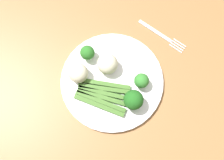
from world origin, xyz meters
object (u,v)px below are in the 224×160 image
Objects in this scene: dining_table at (125,76)px; broccoli_back_right at (87,53)px; fork at (162,36)px; broccoli_front at (141,81)px; cauliflower_mid at (78,73)px; broccoli_right at (133,100)px; asparagus_bundle at (103,95)px; plate at (112,81)px; cauliflower_front_left at (107,64)px.

broccoli_back_right is at bearing -55.68° from dining_table.
dining_table is 0.19m from fork.
broccoli_back_right is at bearing -73.73° from broccoli_front.
fork is (-0.27, 0.08, -0.04)m from cauliflower_mid.
broccoli_front is 0.06m from broccoli_right.
cauliflower_mid is at bearing 154.49° from asparagus_bundle.
broccoli_back_right is at bearing -91.47° from plate.
broccoli_front is 0.17m from broccoli_back_right.
asparagus_bundle reaches higher than fork.
broccoli_back_right reaches higher than plate.
plate is 4.45× the size of broccoli_right.
broccoli_front is 0.18m from cauliflower_mid.
plate is 1.80× the size of asparagus_bundle.
cauliflower_mid is at bearing -52.43° from broccoli_front.
cauliflower_front_left is 0.36× the size of fork.
cauliflower_mid reaches higher than asparagus_bundle.
broccoli_back_right is (0.07, -0.10, 0.16)m from dining_table.
plate is 5.81× the size of broccoli_front.
plate is 0.05m from asparagus_bundle.
dining_table is 0.18m from asparagus_bundle.
cauliflower_mid is 0.29m from fork.
asparagus_bundle is at bearing 9.37° from dining_table.
broccoli_front is 1.00× the size of broccoli_back_right.
cauliflower_front_left is (-0.08, 0.04, 0.00)m from cauliflower_mid.
dining_table is 7.44× the size of asparagus_bundle.
broccoli_back_right is 0.85× the size of cauliflower_front_left.
cauliflower_mid is at bearing -53.24° from plate.
broccoli_right reaches higher than cauliflower_front_left.
broccoli_back_right is at bearing -156.60° from cauliflower_mid.
broccoli_back_right is at bearing -75.56° from cauliflower_front_left.
asparagus_bundle is (0.05, 0.01, 0.01)m from plate.
asparagus_bundle is at bearing 94.11° from cauliflower_mid.
cauliflower_mid is at bearing 23.40° from broccoli_back_right.
asparagus_bundle is 0.13m from broccoli_back_right.
dining_table is 0.14m from plate.
broccoli_front is 0.11m from cauliflower_front_left.
dining_table is 4.14× the size of plate.
broccoli_back_right reaches higher than asparagus_bundle.
plate is at bearing 74.91° from asparagus_bundle.
broccoli_right reaches higher than cauliflower_mid.
asparagus_bundle is 0.27m from fork.
broccoli_right is at bearing -78.02° from fork.
dining_table is 24.05× the size of broccoli_back_right.
broccoli_right is 0.13m from cauliflower_front_left.
broccoli_right is at bearing 21.54° from broccoli_front.
fork is (-0.21, 0.00, -0.01)m from plate.
asparagus_bundle is 2.76× the size of cauliflower_front_left.
dining_table is at bearing -103.30° from broccoli_front.
broccoli_front is 0.31× the size of fork.
broccoli_back_right is 0.24m from fork.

